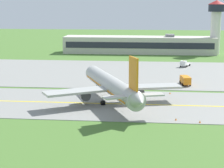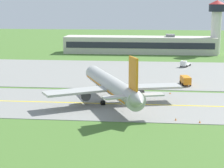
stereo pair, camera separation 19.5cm
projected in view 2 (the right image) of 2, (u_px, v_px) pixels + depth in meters
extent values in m
plane|color=#47702D|center=(133.00, 105.00, 93.18)|extent=(500.00, 500.00, 0.00)
cube|color=gray|center=(133.00, 104.00, 93.17)|extent=(240.00, 28.00, 0.10)
cube|color=gray|center=(170.00, 73.00, 133.09)|extent=(140.00, 52.00, 0.10)
cube|color=yellow|center=(133.00, 104.00, 93.16)|extent=(220.00, 0.60, 0.01)
cylinder|color=#ADADA8|center=(111.00, 85.00, 94.46)|extent=(16.93, 32.87, 4.00)
cone|color=#ADADA8|center=(92.00, 72.00, 111.51)|extent=(4.51, 3.88, 3.80)
cone|color=#ADADA8|center=(139.00, 101.00, 77.14)|extent=(4.38, 4.27, 3.40)
cube|color=orange|center=(111.00, 87.00, 94.56)|extent=(15.95, 30.40, 0.36)
cube|color=#1E232D|center=(94.00, 71.00, 109.31)|extent=(3.83, 2.98, 0.70)
cube|color=#ADADA8|center=(77.00, 91.00, 90.06)|extent=(15.33, 11.83, 0.50)
cylinder|color=#47474C|center=(84.00, 95.00, 92.79)|extent=(3.44, 4.03, 2.30)
cylinder|color=black|center=(83.00, 93.00, 94.29)|extent=(2.03, 1.05, 2.10)
cube|color=#ADADA8|center=(148.00, 87.00, 94.94)|extent=(15.73, 8.50, 0.50)
cylinder|color=#47474C|center=(137.00, 91.00, 96.52)|extent=(3.44, 4.03, 2.30)
cylinder|color=black|center=(135.00, 90.00, 98.02)|extent=(2.03, 1.05, 2.10)
cube|color=orange|center=(133.00, 73.00, 79.36)|extent=(2.08, 4.21, 6.50)
cube|color=#ADADA8|center=(118.00, 97.00, 79.14)|extent=(6.41, 5.00, 0.30)
cube|color=#ADADA8|center=(148.00, 95.00, 80.98)|extent=(6.44, 4.04, 0.30)
cylinder|color=slate|center=(97.00, 86.00, 107.20)|extent=(0.24, 0.24, 1.65)
cylinder|color=black|center=(97.00, 89.00, 107.37)|extent=(0.75, 1.15, 1.10)
cylinder|color=slate|center=(103.00, 99.00, 92.41)|extent=(0.24, 0.24, 1.65)
cylinder|color=black|center=(102.00, 103.00, 92.49)|extent=(0.75, 1.15, 1.10)
cylinder|color=black|center=(104.00, 103.00, 92.65)|extent=(0.75, 1.15, 1.10)
cylinder|color=slate|center=(124.00, 98.00, 93.90)|extent=(0.24, 0.24, 1.65)
cylinder|color=black|center=(123.00, 101.00, 93.98)|extent=(0.75, 1.15, 1.10)
cylinder|color=black|center=(125.00, 101.00, 94.14)|extent=(0.75, 1.15, 1.10)
cube|color=orange|center=(184.00, 79.00, 116.65)|extent=(2.24, 2.07, 1.80)
cube|color=#1E232D|center=(183.00, 77.00, 117.34)|extent=(1.84, 0.38, 0.81)
cube|color=orange|center=(186.00, 80.00, 113.69)|extent=(2.68, 4.46, 2.00)
cylinder|color=orange|center=(184.00, 75.00, 116.45)|extent=(0.20, 0.20, 0.18)
cylinder|color=black|center=(180.00, 82.00, 116.82)|extent=(0.43, 0.93, 0.90)
cylinder|color=black|center=(187.00, 82.00, 116.90)|extent=(0.43, 0.93, 0.90)
cylinder|color=black|center=(183.00, 85.00, 113.06)|extent=(0.43, 0.93, 0.90)
cylinder|color=black|center=(190.00, 85.00, 113.14)|extent=(0.43, 0.93, 0.90)
cube|color=silver|center=(184.00, 63.00, 145.03)|extent=(2.54, 2.43, 1.80)
cube|color=#1E232D|center=(183.00, 63.00, 144.31)|extent=(1.74, 0.82, 0.81)
cube|color=silver|center=(186.00, 64.00, 147.92)|extent=(3.72, 5.05, 0.40)
cylinder|color=orange|center=(184.00, 61.00, 144.83)|extent=(0.20, 0.20, 0.18)
cylinder|color=black|center=(186.00, 67.00, 144.77)|extent=(0.63, 0.95, 0.90)
cylinder|color=black|center=(181.00, 66.00, 145.71)|extent=(0.63, 0.95, 0.90)
cylinder|color=black|center=(190.00, 65.00, 148.29)|extent=(0.63, 0.95, 0.90)
cylinder|color=black|center=(185.00, 65.00, 149.28)|extent=(0.63, 0.95, 0.90)
cube|color=beige|center=(140.00, 45.00, 185.08)|extent=(68.60, 12.19, 7.57)
cube|color=#1E232D|center=(139.00, 45.00, 179.01)|extent=(65.85, 0.10, 2.72)
cube|color=slate|center=(170.00, 36.00, 182.81)|extent=(4.00, 4.00, 1.20)
cylinder|color=silver|center=(216.00, 33.00, 180.16)|extent=(4.40, 4.40, 18.85)
cylinder|color=#1E232D|center=(217.00, 8.00, 177.95)|extent=(7.20, 7.20, 3.20)
cone|color=maroon|center=(217.00, 2.00, 177.45)|extent=(7.60, 7.60, 1.80)
cone|color=orange|center=(170.00, 93.00, 103.45)|extent=(0.44, 0.44, 0.60)
cone|color=orange|center=(200.00, 122.00, 78.87)|extent=(0.44, 0.44, 0.60)
cone|color=orange|center=(176.00, 119.00, 80.51)|extent=(0.44, 0.44, 0.60)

